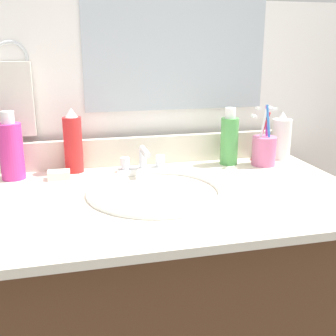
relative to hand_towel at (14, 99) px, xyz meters
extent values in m
cube|color=#4C2D19|center=(0.41, -0.32, -0.62)|extent=(0.97, 0.58, 0.77)
cube|color=beige|center=(0.41, -0.32, -0.23)|extent=(1.01, 0.63, 0.02)
cube|color=beige|center=(0.41, -0.02, -0.18)|extent=(1.01, 0.02, 0.09)
cube|color=white|center=(0.41, 0.04, -0.36)|extent=(2.11, 0.04, 1.30)
cube|color=#B2BCC6|center=(0.51, 0.02, 0.23)|extent=(0.60, 0.01, 0.56)
torus|color=silver|center=(0.00, 0.02, 0.12)|extent=(0.10, 0.01, 0.10)
cube|color=silver|center=(0.00, 0.00, 0.00)|extent=(0.11, 0.04, 0.22)
torus|color=white|center=(0.37, -0.31, -0.22)|extent=(0.37, 0.37, 0.02)
ellipsoid|color=white|center=(0.37, -0.31, -0.26)|extent=(0.32, 0.32, 0.11)
cylinder|color=#B2B5BA|center=(0.37, -0.31, -0.30)|extent=(0.04, 0.04, 0.01)
cube|color=silver|center=(0.37, -0.11, -0.21)|extent=(0.16, 0.05, 0.01)
cylinder|color=silver|center=(0.37, -0.11, -0.18)|extent=(0.02, 0.02, 0.06)
cylinder|color=silver|center=(0.37, -0.15, -0.15)|extent=(0.02, 0.09, 0.02)
cylinder|color=silver|center=(0.31, -0.11, -0.19)|extent=(0.03, 0.03, 0.04)
cylinder|color=silver|center=(0.42, -0.11, -0.19)|extent=(0.03, 0.03, 0.04)
cylinder|color=red|center=(0.16, -0.06, -0.14)|extent=(0.06, 0.06, 0.17)
cone|color=white|center=(0.16, -0.06, -0.04)|extent=(0.04, 0.04, 0.03)
cylinder|color=white|center=(0.86, -0.06, -0.15)|extent=(0.07, 0.07, 0.14)
cone|color=white|center=(0.86, -0.06, -0.07)|extent=(0.04, 0.04, 0.03)
cylinder|color=#4C9E4C|center=(0.66, -0.09, -0.14)|extent=(0.06, 0.06, 0.15)
cylinder|color=white|center=(0.66, -0.09, -0.05)|extent=(0.03, 0.03, 0.03)
cylinder|color=#D8338C|center=(-0.01, -0.09, -0.14)|extent=(0.07, 0.07, 0.16)
cylinder|color=white|center=(-0.01, -0.09, -0.04)|extent=(0.04, 0.04, 0.03)
cylinder|color=#D16693|center=(0.76, -0.13, -0.17)|extent=(0.08, 0.08, 0.09)
cylinder|color=#B23FBF|center=(0.77, -0.12, -0.12)|extent=(0.03, 0.03, 0.18)
cube|color=white|center=(0.78, -0.11, -0.04)|extent=(0.01, 0.02, 0.01)
cylinder|color=white|center=(0.75, -0.13, -0.12)|extent=(0.04, 0.01, 0.19)
cube|color=white|center=(0.73, -0.13, -0.03)|extent=(0.01, 0.02, 0.01)
cylinder|color=blue|center=(0.77, -0.14, -0.12)|extent=(0.02, 0.03, 0.19)
cube|color=white|center=(0.78, -0.15, -0.03)|extent=(0.01, 0.02, 0.01)
cylinder|color=#D8333F|center=(0.75, -0.12, -0.13)|extent=(0.05, 0.03, 0.16)
cube|color=white|center=(0.73, -0.12, -0.06)|extent=(0.01, 0.02, 0.01)
cube|color=white|center=(0.12, -0.12, -0.21)|extent=(0.06, 0.04, 0.02)
camera|label=1|loc=(0.15, -1.34, 0.16)|focal=44.98mm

